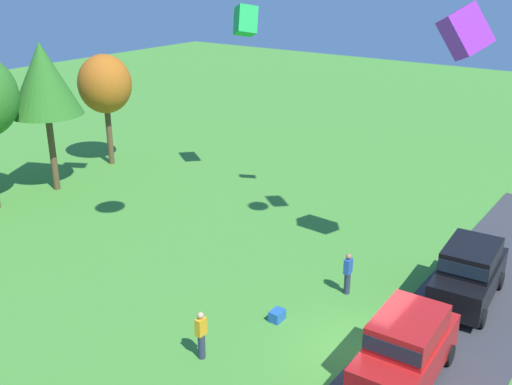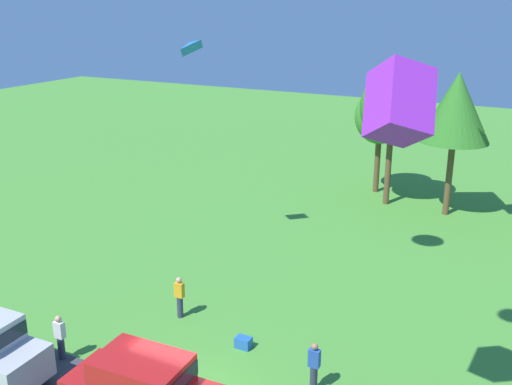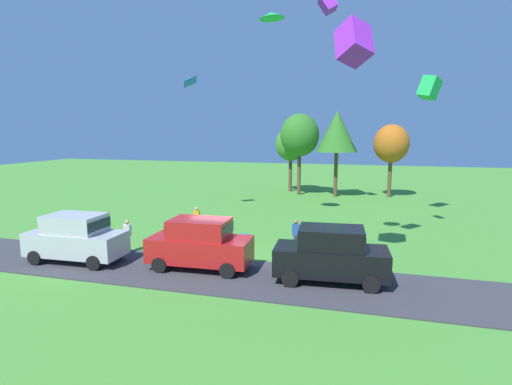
# 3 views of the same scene
# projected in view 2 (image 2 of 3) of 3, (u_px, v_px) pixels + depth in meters

# --- Properties ---
(person_beside_suv) EXTENTS (0.36, 0.24, 1.71)m
(person_beside_suv) POSITION_uv_depth(u_px,v_px,m) (180.00, 297.00, 23.25)
(person_beside_suv) COLOR #2D334C
(person_beside_suv) RESTS_ON ground
(person_watching_sky) EXTENTS (0.36, 0.24, 1.71)m
(person_watching_sky) POSITION_uv_depth(u_px,v_px,m) (314.00, 366.00, 18.86)
(person_watching_sky) COLOR #2D334C
(person_watching_sky) RESTS_ON ground
(person_on_lawn) EXTENTS (0.36, 0.24, 1.71)m
(person_on_lawn) POSITION_uv_depth(u_px,v_px,m) (60.00, 338.00, 20.47)
(person_on_lawn) COLOR #2D334C
(person_on_lawn) RESTS_ON ground
(tree_lone_near) EXTENTS (3.15, 3.15, 6.65)m
(tree_lone_near) POSITION_uv_depth(u_px,v_px,m) (380.00, 117.00, 37.24)
(tree_lone_near) COLOR brown
(tree_lone_near) RESTS_ON ground
(tree_right_of_center) EXTENTS (3.77, 3.77, 7.95)m
(tree_right_of_center) POSITION_uv_depth(u_px,v_px,m) (392.00, 108.00, 34.65)
(tree_right_of_center) COLOR brown
(tree_right_of_center) RESTS_ON ground
(tree_far_left) EXTENTS (3.88, 3.88, 8.18)m
(tree_far_left) POSITION_uv_depth(u_px,v_px,m) (456.00, 108.00, 32.78)
(tree_far_left) COLOR brown
(tree_far_left) RESTS_ON ground
(cooler_box) EXTENTS (0.56, 0.40, 0.40)m
(cooler_box) POSITION_uv_depth(u_px,v_px,m) (244.00, 343.00, 21.41)
(cooler_box) COLOR blue
(cooler_box) RESTS_ON ground
(kite_box_over_trees) EXTENTS (1.72, 2.10, 2.09)m
(kite_box_over_trees) POSITION_uv_depth(u_px,v_px,m) (399.00, 103.00, 12.80)
(kite_box_over_trees) COLOR purple
(kite_diamond_high_right) EXTENTS (1.25, 1.19, 0.83)m
(kite_diamond_high_right) POSITION_uv_depth(u_px,v_px,m) (189.00, 46.00, 26.63)
(kite_diamond_high_right) COLOR blue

